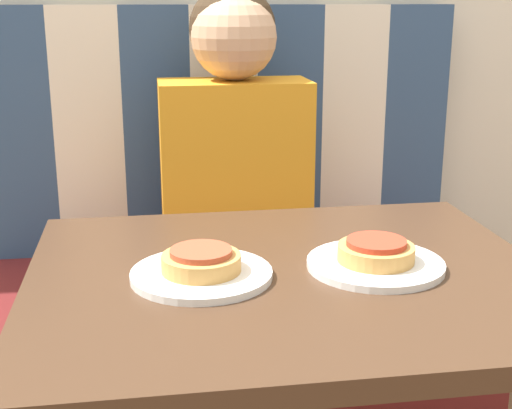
% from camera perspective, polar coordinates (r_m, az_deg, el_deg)
% --- Properties ---
extents(booth_seat, '(1.31, 0.56, 0.46)m').
position_cam_1_polar(booth_seat, '(1.99, -1.57, -11.87)').
color(booth_seat, '#5B1919').
rests_on(booth_seat, ground_plane).
extents(booth_backrest, '(1.31, 0.06, 0.69)m').
position_cam_1_polar(booth_backrest, '(2.04, -2.61, 5.98)').
color(booth_backrest, navy).
rests_on(booth_backrest, booth_seat).
extents(dining_table, '(0.84, 0.69, 0.74)m').
position_cam_1_polar(dining_table, '(1.20, 2.59, -10.36)').
color(dining_table, '#422B1C').
rests_on(dining_table, ground_plane).
extents(person, '(0.37, 0.24, 0.74)m').
position_cam_1_polar(person, '(1.79, -1.74, 5.82)').
color(person, orange).
rests_on(person, booth_seat).
extents(plate_left, '(0.22, 0.22, 0.01)m').
position_cam_1_polar(plate_left, '(1.13, -4.38, -5.59)').
color(plate_left, white).
rests_on(plate_left, dining_table).
extents(plate_right, '(0.22, 0.22, 0.01)m').
position_cam_1_polar(plate_right, '(1.18, 9.52, -4.74)').
color(plate_right, white).
rests_on(plate_right, dining_table).
extents(pizza_left, '(0.13, 0.13, 0.04)m').
position_cam_1_polar(pizza_left, '(1.12, -4.40, -4.52)').
color(pizza_left, '#C68E47').
rests_on(pizza_left, plate_left).
extents(pizza_right, '(0.13, 0.13, 0.04)m').
position_cam_1_polar(pizza_right, '(1.17, 9.57, -3.71)').
color(pizza_right, '#C68E47').
rests_on(pizza_right, plate_right).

